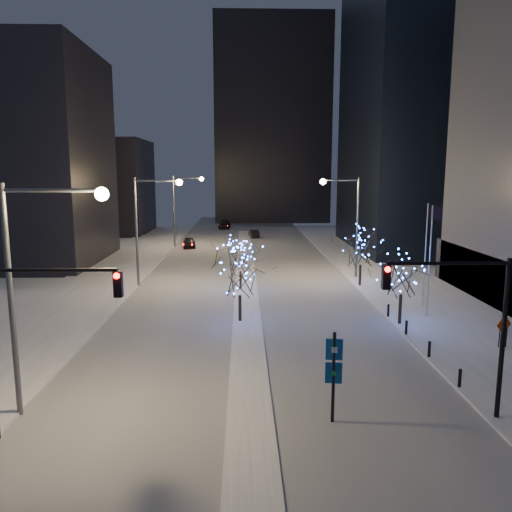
{
  "coord_description": "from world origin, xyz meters",
  "views": [
    {
      "loc": [
        -0.27,
        -18.53,
        10.4
      ],
      "look_at": [
        0.58,
        13.77,
        5.0
      ],
      "focal_mm": 35.0,
      "sensor_mm": 36.0,
      "label": 1
    }
  ],
  "objects_px": {
    "holiday_tree_median_near": "(240,273)",
    "wayfinding_sign": "(334,368)",
    "street_lamp_w_mid": "(148,216)",
    "car_mid": "(254,233)",
    "holiday_tree_plaza_far": "(361,248)",
    "traffic_signal_west": "(29,323)",
    "car_far": "(225,225)",
    "street_lamp_east": "(349,214)",
    "street_lamp_w_near": "(34,268)",
    "car_near": "(189,242)",
    "traffic_signal_east": "(468,312)",
    "construction_sign": "(504,328)",
    "holiday_tree_median_far": "(240,256)",
    "street_lamp_w_far": "(181,201)",
    "holiday_tree_plaza_near": "(402,274)"
  },
  "relations": [
    {
      "from": "holiday_tree_median_near",
      "to": "wayfinding_sign",
      "type": "xyz_separation_m",
      "value": [
        3.97,
        -14.29,
        -1.11
      ]
    },
    {
      "from": "street_lamp_w_mid",
      "to": "car_mid",
      "type": "relative_size",
      "value": 2.58
    },
    {
      "from": "holiday_tree_plaza_far",
      "to": "traffic_signal_west",
      "type": "bearing_deg",
      "value": -125.9
    },
    {
      "from": "holiday_tree_median_near",
      "to": "car_far",
      "type": "bearing_deg",
      "value": 93.07
    },
    {
      "from": "street_lamp_w_mid",
      "to": "holiday_tree_median_near",
      "type": "bearing_deg",
      "value": -54.23
    },
    {
      "from": "street_lamp_east",
      "to": "holiday_tree_plaza_far",
      "type": "distance_m",
      "value": 4.77
    },
    {
      "from": "street_lamp_east",
      "to": "car_mid",
      "type": "bearing_deg",
      "value": 104.93
    },
    {
      "from": "street_lamp_w_near",
      "to": "car_mid",
      "type": "distance_m",
      "value": 61.38
    },
    {
      "from": "traffic_signal_west",
      "to": "wayfinding_sign",
      "type": "bearing_deg",
      "value": 4.82
    },
    {
      "from": "car_near",
      "to": "car_far",
      "type": "xyz_separation_m",
      "value": [
        4.14,
        24.0,
        0.02
      ]
    },
    {
      "from": "traffic_signal_east",
      "to": "car_mid",
      "type": "xyz_separation_m",
      "value": [
        -7.44,
        61.2,
        -4.12
      ]
    },
    {
      "from": "street_lamp_w_mid",
      "to": "street_lamp_w_near",
      "type": "bearing_deg",
      "value": -90.0
    },
    {
      "from": "car_mid",
      "to": "holiday_tree_median_near",
      "type": "bearing_deg",
      "value": 80.47
    },
    {
      "from": "car_near",
      "to": "holiday_tree_median_near",
      "type": "bearing_deg",
      "value": -85.6
    },
    {
      "from": "street_lamp_east",
      "to": "traffic_signal_east",
      "type": "distance_m",
      "value": 29.08
    },
    {
      "from": "wayfinding_sign",
      "to": "construction_sign",
      "type": "relative_size",
      "value": 1.98
    },
    {
      "from": "street_lamp_east",
      "to": "holiday_tree_median_far",
      "type": "xyz_separation_m",
      "value": [
        -10.58,
        -4.9,
        -3.3
      ]
    },
    {
      "from": "car_near",
      "to": "wayfinding_sign",
      "type": "height_order",
      "value": "wayfinding_sign"
    },
    {
      "from": "street_lamp_w_mid",
      "to": "car_far",
      "type": "xyz_separation_m",
      "value": [
        5.22,
        48.27,
        -5.77
      ]
    },
    {
      "from": "holiday_tree_median_near",
      "to": "traffic_signal_west",
      "type": "bearing_deg",
      "value": -117.44
    },
    {
      "from": "street_lamp_w_far",
      "to": "street_lamp_east",
      "type": "distance_m",
      "value": 29.08
    },
    {
      "from": "street_lamp_w_mid",
      "to": "traffic_signal_east",
      "type": "relative_size",
      "value": 1.43
    },
    {
      "from": "holiday_tree_plaza_near",
      "to": "car_far",
      "type": "bearing_deg",
      "value": 103.13
    },
    {
      "from": "car_mid",
      "to": "traffic_signal_west",
      "type": "bearing_deg",
      "value": 73.83
    },
    {
      "from": "street_lamp_w_far",
      "to": "holiday_tree_plaza_far",
      "type": "height_order",
      "value": "street_lamp_w_far"
    },
    {
      "from": "car_far",
      "to": "construction_sign",
      "type": "relative_size",
      "value": 2.52
    },
    {
      "from": "traffic_signal_east",
      "to": "holiday_tree_plaza_near",
      "type": "bearing_deg",
      "value": 83.32
    },
    {
      "from": "car_far",
      "to": "holiday_tree_median_far",
      "type": "bearing_deg",
      "value": -83.26
    },
    {
      "from": "wayfinding_sign",
      "to": "construction_sign",
      "type": "distance_m",
      "value": 14.46
    },
    {
      "from": "car_mid",
      "to": "holiday_tree_median_near",
      "type": "xyz_separation_m",
      "value": [
        -2.0,
        -46.91,
        2.89
      ]
    },
    {
      "from": "holiday_tree_median_near",
      "to": "wayfinding_sign",
      "type": "distance_m",
      "value": 14.87
    },
    {
      "from": "holiday_tree_median_near",
      "to": "construction_sign",
      "type": "distance_m",
      "value": 16.84
    },
    {
      "from": "traffic_signal_west",
      "to": "holiday_tree_plaza_far",
      "type": "bearing_deg",
      "value": 54.1
    },
    {
      "from": "car_mid",
      "to": "construction_sign",
      "type": "distance_m",
      "value": 54.48
    },
    {
      "from": "street_lamp_east",
      "to": "holiday_tree_median_near",
      "type": "bearing_deg",
      "value": -125.73
    },
    {
      "from": "street_lamp_east",
      "to": "construction_sign",
      "type": "distance_m",
      "value": 21.77
    },
    {
      "from": "car_far",
      "to": "construction_sign",
      "type": "distance_m",
      "value": 68.47
    },
    {
      "from": "car_near",
      "to": "car_far",
      "type": "height_order",
      "value": "car_far"
    },
    {
      "from": "street_lamp_east",
      "to": "wayfinding_sign",
      "type": "xyz_separation_m",
      "value": [
        -6.61,
        -29.0,
        -4.03
      ]
    },
    {
      "from": "street_lamp_w_mid",
      "to": "wayfinding_sign",
      "type": "distance_m",
      "value": 29.1
    },
    {
      "from": "street_lamp_w_near",
      "to": "street_lamp_w_mid",
      "type": "distance_m",
      "value": 25.0
    },
    {
      "from": "traffic_signal_west",
      "to": "traffic_signal_east",
      "type": "bearing_deg",
      "value": 3.29
    },
    {
      "from": "street_lamp_east",
      "to": "car_near",
      "type": "distance_m",
      "value": 28.42
    },
    {
      "from": "holiday_tree_plaza_near",
      "to": "holiday_tree_plaza_far",
      "type": "distance_m",
      "value": 11.84
    },
    {
      "from": "traffic_signal_east",
      "to": "car_near",
      "type": "bearing_deg",
      "value": 108.47
    },
    {
      "from": "street_lamp_w_mid",
      "to": "wayfinding_sign",
      "type": "bearing_deg",
      "value": -64.48
    },
    {
      "from": "holiday_tree_median_near",
      "to": "holiday_tree_median_far",
      "type": "relative_size",
      "value": 1.08
    },
    {
      "from": "traffic_signal_west",
      "to": "traffic_signal_east",
      "type": "distance_m",
      "value": 17.41
    },
    {
      "from": "car_mid",
      "to": "street_lamp_w_far",
      "type": "bearing_deg",
      "value": 37.24
    },
    {
      "from": "holiday_tree_median_near",
      "to": "street_lamp_w_near",
      "type": "bearing_deg",
      "value": -122.42
    }
  ]
}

